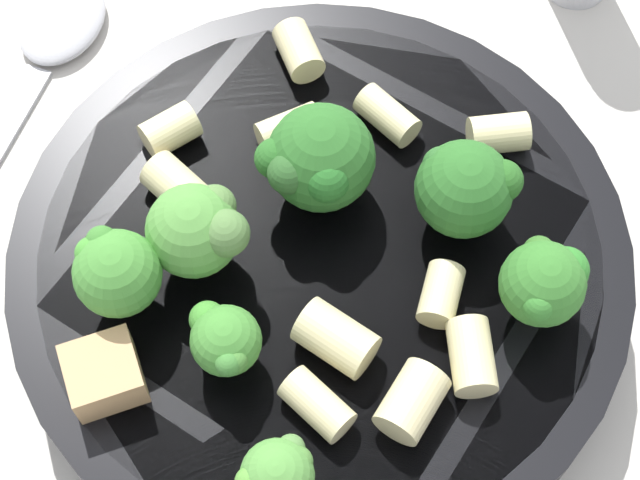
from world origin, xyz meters
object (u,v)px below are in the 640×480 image
at_px(broccoli_floret_1, 199,230).
at_px(rigatoni_4, 495,129).
at_px(broccoli_floret_3, 545,282).
at_px(rigatoni_7, 412,402).
at_px(rigatoni_10, 387,115).
at_px(broccoli_floret_6, 278,476).
at_px(rigatoni_0, 170,130).
at_px(rigatoni_8, 336,338).
at_px(spoon, 43,57).
at_px(rigatoni_2, 299,50).
at_px(broccoli_floret_4, 225,341).
at_px(rigatoni_1, 472,357).
at_px(rigatoni_5, 441,294).
at_px(rigatoni_6, 180,189).
at_px(broccoli_floret_0, 467,188).
at_px(broccoli_floret_5, 318,160).
at_px(broccoli_floret_2, 116,272).
at_px(pasta_bowl, 320,272).
at_px(rigatoni_9, 290,130).
at_px(chicken_chunk_0, 106,378).
at_px(rigatoni_3, 317,404).

relative_size(broccoli_floret_1, rigatoni_4, 1.85).
xyz_separation_m(broccoli_floret_1, broccoli_floret_3, (-0.08, -0.09, -0.00)).
relative_size(rigatoni_7, rigatoni_10, 0.98).
height_order(broccoli_floret_6, rigatoni_4, broccoli_floret_6).
bearing_deg(rigatoni_4, rigatoni_0, 55.65).
relative_size(rigatoni_8, spoon, 0.19).
bearing_deg(rigatoni_4, rigatoni_2, 29.17).
height_order(broccoli_floret_1, rigatoni_8, broccoli_floret_1).
height_order(broccoli_floret_1, rigatoni_0, broccoli_floret_1).
height_order(rigatoni_8, rigatoni_10, rigatoni_8).
relative_size(broccoli_floret_4, rigatoni_2, 1.35).
xyz_separation_m(rigatoni_1, rigatoni_5, (0.02, -0.01, -0.00)).
xyz_separation_m(broccoli_floret_1, broccoli_floret_4, (-0.04, 0.01, -0.01)).
bearing_deg(spoon, rigatoni_8, -174.03).
distance_m(broccoli_floret_1, broccoli_floret_3, 0.12).
height_order(broccoli_floret_3, rigatoni_6, broccoli_floret_3).
bearing_deg(rigatoni_2, rigatoni_10, -165.76).
relative_size(rigatoni_0, rigatoni_7, 0.85).
bearing_deg(rigatoni_6, rigatoni_8, -170.43).
height_order(broccoli_floret_0, spoon, broccoli_floret_0).
bearing_deg(rigatoni_1, spoon, 13.59).
height_order(broccoli_floret_5, rigatoni_10, broccoli_floret_5).
height_order(rigatoni_1, spoon, rigatoni_1).
relative_size(broccoli_floret_1, rigatoni_6, 1.52).
bearing_deg(spoon, rigatoni_2, -138.29).
distance_m(broccoli_floret_2, rigatoni_4, 0.15).
bearing_deg(broccoli_floret_3, pasta_bowl, 39.03).
xyz_separation_m(rigatoni_0, rigatoni_10, (-0.04, -0.07, -0.00)).
xyz_separation_m(broccoli_floret_6, rigatoni_1, (0.00, -0.08, -0.01)).
bearing_deg(rigatoni_4, broccoli_floret_2, 82.07).
xyz_separation_m(broccoli_floret_5, rigatoni_0, (0.05, 0.03, -0.02)).
bearing_deg(spoon, rigatoni_0, -169.29).
distance_m(broccoli_floret_0, rigatoni_5, 0.04).
xyz_separation_m(broccoli_floret_0, broccoli_floret_5, (0.04, 0.04, 0.00)).
height_order(rigatoni_6, rigatoni_9, rigatoni_6).
bearing_deg(rigatoni_10, rigatoni_0, 60.53).
bearing_deg(broccoli_floret_6, rigatoni_8, -54.62).
distance_m(rigatoni_8, chicken_chunk_0, 0.08).
distance_m(rigatoni_4, rigatoni_10, 0.04).
height_order(rigatoni_0, rigatoni_7, rigatoni_7).
bearing_deg(chicken_chunk_0, broccoli_floret_1, -67.26).
bearing_deg(chicken_chunk_0, pasta_bowl, -89.04).
height_order(pasta_bowl, broccoli_floret_1, broccoli_floret_1).
bearing_deg(rigatoni_4, rigatoni_9, 55.35).
bearing_deg(rigatoni_3, rigatoni_0, -7.06).
xyz_separation_m(broccoli_floret_5, rigatoni_5, (-0.06, -0.01, -0.02)).
bearing_deg(rigatoni_6, rigatoni_4, -111.86).
xyz_separation_m(pasta_bowl, rigatoni_1, (-0.07, -0.02, 0.02)).
height_order(rigatoni_2, rigatoni_5, rigatoni_2).
relative_size(rigatoni_1, spoon, 0.18).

